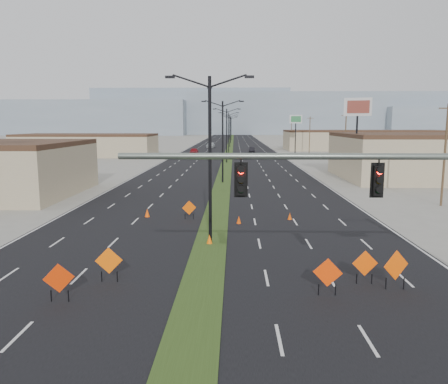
{
  "coord_description": "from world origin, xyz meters",
  "views": [
    {
      "loc": [
        1.45,
        -13.91,
        7.27
      ],
      "look_at": [
        0.83,
        12.05,
        3.2
      ],
      "focal_mm": 35.0,
      "sensor_mm": 36.0,
      "label": 1
    }
  ],
  "objects_px": {
    "signal_mast": "(429,192)",
    "cone_0": "(209,239)",
    "pole_sign_east_far": "(296,122)",
    "cone_1": "(239,220)",
    "streetlight_4": "(230,130)",
    "car_far": "(211,145)",
    "streetlight_6": "(231,128)",
    "car_mid": "(252,150)",
    "cone_3": "(147,213)",
    "construction_sign_4": "(328,274)",
    "car_left": "(194,152)",
    "streetlight_0": "(210,155)",
    "streetlight_5": "(231,129)",
    "pole_sign_east_near": "(358,113)",
    "construction_sign_0": "(59,279)",
    "streetlight_2": "(227,134)",
    "construction_sign_3": "(365,265)",
    "construction_sign_2": "(189,208)",
    "construction_sign_1": "(109,262)",
    "construction_sign_5": "(396,267)",
    "streetlight_1": "(223,139)",
    "streetlight_3": "(229,131)",
    "cone_2": "(290,216)"
  },
  "relations": [
    {
      "from": "signal_mast",
      "to": "cone_0",
      "type": "distance_m",
      "value": 13.84
    },
    {
      "from": "pole_sign_east_far",
      "to": "cone_1",
      "type": "bearing_deg",
      "value": -80.92
    },
    {
      "from": "streetlight_4",
      "to": "car_far",
      "type": "bearing_deg",
      "value": -143.53
    },
    {
      "from": "signal_mast",
      "to": "streetlight_4",
      "type": "distance_m",
      "value": 122.3
    },
    {
      "from": "streetlight_6",
      "to": "cone_0",
      "type": "relative_size",
      "value": 16.19
    },
    {
      "from": "streetlight_6",
      "to": "streetlight_4",
      "type": "bearing_deg",
      "value": -90.0
    },
    {
      "from": "car_mid",
      "to": "cone_3",
      "type": "distance_m",
      "value": 80.14
    },
    {
      "from": "signal_mast",
      "to": "car_mid",
      "type": "relative_size",
      "value": 4.16
    },
    {
      "from": "streetlight_4",
      "to": "car_far",
      "type": "distance_m",
      "value": 8.59
    },
    {
      "from": "construction_sign_4",
      "to": "car_left",
      "type": "bearing_deg",
      "value": 109.91
    },
    {
      "from": "streetlight_0",
      "to": "streetlight_5",
      "type": "relative_size",
      "value": 1.0
    },
    {
      "from": "streetlight_0",
      "to": "car_mid",
      "type": "distance_m",
      "value": 87.23
    },
    {
      "from": "construction_sign_4",
      "to": "pole_sign_east_near",
      "type": "height_order",
      "value": "pole_sign_east_near"
    },
    {
      "from": "streetlight_0",
      "to": "car_far",
      "type": "xyz_separation_m",
      "value": [
        -5.82,
        107.7,
        -4.62
      ]
    },
    {
      "from": "cone_0",
      "to": "pole_sign_east_near",
      "type": "relative_size",
      "value": 0.06
    },
    {
      "from": "car_mid",
      "to": "construction_sign_0",
      "type": "relative_size",
      "value": 2.39
    },
    {
      "from": "cone_3",
      "to": "pole_sign_east_far",
      "type": "distance_m",
      "value": 78.49
    },
    {
      "from": "car_mid",
      "to": "signal_mast",
      "type": "bearing_deg",
      "value": -83.95
    },
    {
      "from": "streetlight_2",
      "to": "streetlight_5",
      "type": "relative_size",
      "value": 1.0
    },
    {
      "from": "streetlight_4",
      "to": "construction_sign_4",
      "type": "distance_m",
      "value": 120.27
    },
    {
      "from": "streetlight_6",
      "to": "car_far",
      "type": "distance_m",
      "value": 60.76
    },
    {
      "from": "streetlight_0",
      "to": "construction_sign_3",
      "type": "distance_m",
      "value": 10.93
    },
    {
      "from": "streetlight_6",
      "to": "construction_sign_2",
      "type": "bearing_deg",
      "value": -90.71
    },
    {
      "from": "car_far",
      "to": "cone_3",
      "type": "xyz_separation_m",
      "value": [
        0.43,
        -100.14,
        -0.46
      ]
    },
    {
      "from": "construction_sign_2",
      "to": "cone_3",
      "type": "bearing_deg",
      "value": 146.57
    },
    {
      "from": "construction_sign_0",
      "to": "construction_sign_1",
      "type": "distance_m",
      "value": 2.71
    },
    {
      "from": "construction_sign_5",
      "to": "cone_3",
      "type": "distance_m",
      "value": 20.42
    },
    {
      "from": "streetlight_1",
      "to": "signal_mast",
      "type": "bearing_deg",
      "value": -77.31
    },
    {
      "from": "streetlight_2",
      "to": "construction_sign_2",
      "type": "bearing_deg",
      "value": -92.33
    },
    {
      "from": "signal_mast",
      "to": "construction_sign_0",
      "type": "bearing_deg",
      "value": 175.99
    },
    {
      "from": "car_left",
      "to": "construction_sign_5",
      "type": "relative_size",
      "value": 2.68
    },
    {
      "from": "streetlight_2",
      "to": "streetlight_3",
      "type": "height_order",
      "value": "same"
    },
    {
      "from": "streetlight_1",
      "to": "cone_1",
      "type": "relative_size",
      "value": 17.2
    },
    {
      "from": "streetlight_2",
      "to": "pole_sign_east_near",
      "type": "height_order",
      "value": "pole_sign_east_near"
    },
    {
      "from": "car_left",
      "to": "cone_2",
      "type": "distance_m",
      "value": 70.92
    },
    {
      "from": "cone_0",
      "to": "pole_sign_east_far",
      "type": "distance_m",
      "value": 84.68
    },
    {
      "from": "construction_sign_5",
      "to": "pole_sign_east_far",
      "type": "xyz_separation_m",
      "value": [
        7.88,
        89.89,
        6.62
      ]
    },
    {
      "from": "construction_sign_5",
      "to": "car_left",
      "type": "bearing_deg",
      "value": 77.69
    },
    {
      "from": "cone_1",
      "to": "pole_sign_east_near",
      "type": "distance_m",
      "value": 31.12
    },
    {
      "from": "signal_mast",
      "to": "streetlight_2",
      "type": "bearing_deg",
      "value": 97.39
    },
    {
      "from": "streetlight_3",
      "to": "car_mid",
      "type": "height_order",
      "value": "streetlight_3"
    },
    {
      "from": "car_mid",
      "to": "car_left",
      "type": "bearing_deg",
      "value": -138.73
    },
    {
      "from": "cone_0",
      "to": "cone_2",
      "type": "bearing_deg",
      "value": 50.51
    },
    {
      "from": "streetlight_3",
      "to": "construction_sign_2",
      "type": "height_order",
      "value": "streetlight_3"
    },
    {
      "from": "construction_sign_4",
      "to": "pole_sign_east_far",
      "type": "relative_size",
      "value": 0.17
    },
    {
      "from": "cone_2",
      "to": "streetlight_3",
      "type": "bearing_deg",
      "value": 94.23
    },
    {
      "from": "pole_sign_east_far",
      "to": "pole_sign_east_near",
      "type": "bearing_deg",
      "value": -69.34
    },
    {
      "from": "streetlight_4",
      "to": "car_mid",
      "type": "bearing_deg",
      "value": -76.61
    },
    {
      "from": "streetlight_5",
      "to": "construction_sign_3",
      "type": "relative_size",
      "value": 6.34
    },
    {
      "from": "construction_sign_1",
      "to": "streetlight_3",
      "type": "bearing_deg",
      "value": 79.54
    }
  ]
}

